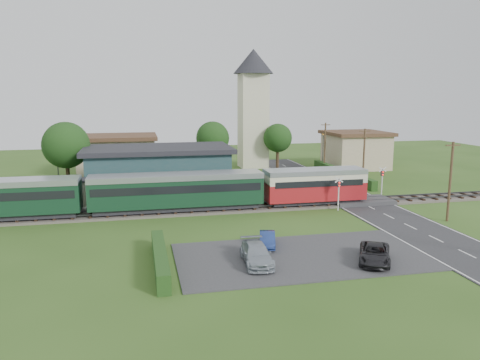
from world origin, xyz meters
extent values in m
plane|color=#2D4C19|center=(0.00, 0.00, 0.00)|extent=(120.00, 120.00, 0.00)
cube|color=#4C443D|center=(0.00, 2.00, 0.10)|extent=(76.00, 3.20, 0.20)
cube|color=#3F3F47|center=(0.00, 1.28, 0.42)|extent=(76.00, 0.08, 0.15)
cube|color=#3F3F47|center=(0.00, 2.72, 0.42)|extent=(76.00, 0.08, 0.15)
cube|color=#28282B|center=(10.00, 0.00, 0.03)|extent=(6.00, 70.00, 0.05)
cube|color=#333335|center=(-1.50, -12.00, 0.04)|extent=(17.00, 9.00, 0.08)
cube|color=#333335|center=(10.00, 2.00, 0.23)|extent=(6.20, 3.40, 0.45)
cube|color=gray|center=(-10.00, 5.20, 0.23)|extent=(30.00, 3.00, 0.45)
cube|color=beige|center=(-18.00, 5.20, 1.65)|extent=(2.00, 2.00, 2.40)
cube|color=#232328|center=(-18.00, 5.20, 2.93)|extent=(2.30, 2.30, 0.15)
cube|color=#1F4448|center=(-10.00, 11.00, 2.40)|extent=(15.00, 8.00, 4.80)
cube|color=#232328|center=(-10.00, 11.00, 5.05)|extent=(16.00, 9.00, 0.50)
cube|color=#232328|center=(-10.00, 7.06, 1.10)|extent=(1.20, 0.12, 2.20)
cube|color=black|center=(-15.00, 7.06, 2.40)|extent=(1.00, 0.12, 1.20)
cube|color=black|center=(-13.00, 7.06, 2.40)|extent=(1.00, 0.12, 1.20)
cube|color=black|center=(-7.00, 7.06, 2.40)|extent=(1.00, 0.12, 1.20)
cube|color=black|center=(-5.00, 7.06, 2.40)|extent=(1.00, 0.12, 1.20)
cube|color=#232328|center=(4.89, 2.00, 0.59)|extent=(9.00, 2.20, 0.50)
cube|color=#A2181D|center=(4.89, 2.00, 1.59)|extent=(10.00, 2.80, 1.80)
cube|color=beige|center=(4.89, 2.00, 2.84)|extent=(10.00, 2.82, 0.90)
cube|color=black|center=(4.89, 2.00, 2.49)|extent=(9.00, 2.88, 0.60)
cube|color=#AAAFB8|center=(4.89, 2.00, 3.49)|extent=(10.00, 2.90, 0.45)
cube|color=#232328|center=(-8.71, 2.00, 0.59)|extent=(15.20, 2.20, 0.50)
cube|color=#11321E|center=(-8.71, 2.00, 2.09)|extent=(16.00, 2.80, 2.60)
cube|color=black|center=(-8.71, 2.00, 2.49)|extent=(15.40, 2.86, 0.70)
cube|color=#AAAFB8|center=(-8.71, 2.00, 3.49)|extent=(16.00, 2.90, 0.50)
cube|color=beige|center=(5.00, 28.00, 7.00)|extent=(4.00, 4.00, 14.00)
cone|color=#232328|center=(5.00, 28.00, 15.80)|extent=(6.00, 6.00, 3.60)
cube|color=tan|center=(-15.00, 25.00, 2.50)|extent=(10.00, 8.00, 5.00)
cube|color=#472D1E|center=(-15.00, 25.00, 5.25)|extent=(10.80, 8.80, 0.50)
cube|color=tan|center=(20.00, 24.00, 2.50)|extent=(8.00, 8.00, 5.00)
cube|color=#472D1E|center=(20.00, 24.00, 5.25)|extent=(8.80, 8.80, 0.50)
cube|color=#193814|center=(-11.00, -12.00, 0.60)|extent=(0.80, 9.00, 1.20)
cube|color=#193814|center=(14.20, 16.00, 0.60)|extent=(0.80, 18.00, 1.20)
cube|color=#193814|center=(-10.00, 15.50, 0.65)|extent=(22.00, 0.80, 1.30)
cylinder|color=#332316|center=(-20.00, 14.00, 2.06)|extent=(0.44, 0.44, 4.12)
sphere|color=#143311|center=(-20.00, 14.00, 5.40)|extent=(5.20, 5.20, 5.20)
cylinder|color=#332316|center=(-2.00, 23.00, 1.93)|extent=(0.44, 0.44, 3.85)
sphere|color=#143311|center=(-2.00, 23.00, 5.04)|extent=(4.60, 4.60, 4.60)
cylinder|color=#332316|center=(8.00, 25.00, 1.79)|extent=(0.44, 0.44, 3.58)
sphere|color=#143311|center=(8.00, 25.00, 4.68)|extent=(4.20, 4.20, 4.20)
cylinder|color=#473321|center=(14.20, -6.00, 3.50)|extent=(0.22, 0.22, 7.00)
cube|color=#473321|center=(14.20, -6.00, 6.70)|extent=(1.40, 0.10, 0.10)
cylinder|color=#473321|center=(14.20, 10.00, 3.50)|extent=(0.22, 0.22, 7.00)
cube|color=#473321|center=(14.20, 10.00, 6.70)|extent=(1.40, 0.10, 0.10)
cylinder|color=#473321|center=(14.20, 22.00, 3.50)|extent=(0.22, 0.22, 7.00)
cube|color=#473321|center=(14.20, 22.00, 6.70)|extent=(1.40, 0.10, 0.10)
cylinder|color=silver|center=(6.40, -0.40, 1.50)|extent=(0.12, 0.12, 3.00)
cube|color=#232328|center=(6.40, -0.40, 2.60)|extent=(0.35, 0.18, 0.55)
sphere|color=#FF190C|center=(6.40, -0.52, 2.75)|extent=(0.14, 0.14, 0.14)
sphere|color=#FF190C|center=(6.40, -0.52, 2.45)|extent=(0.14, 0.14, 0.14)
cube|color=silver|center=(6.40, -0.40, 3.00)|extent=(0.84, 0.05, 0.55)
cube|color=silver|center=(6.40, -0.40, 3.00)|extent=(0.84, 0.05, 0.55)
cylinder|color=silver|center=(13.60, 4.40, 1.50)|extent=(0.12, 0.12, 3.00)
cube|color=#232328|center=(13.60, 4.40, 2.60)|extent=(0.35, 0.18, 0.55)
sphere|color=#FF190C|center=(13.60, 4.28, 2.75)|extent=(0.14, 0.14, 0.14)
sphere|color=#FF190C|center=(13.60, 4.28, 2.45)|extent=(0.14, 0.14, 0.14)
cube|color=silver|center=(13.60, 4.40, 3.00)|extent=(0.84, 0.05, 0.55)
cube|color=silver|center=(13.60, 4.40, 3.00)|extent=(0.84, 0.05, 0.55)
cylinder|color=#3F3F47|center=(-22.00, 20.00, 2.50)|extent=(0.14, 0.14, 5.00)
sphere|color=orange|center=(-22.00, 20.00, 5.00)|extent=(0.30, 0.30, 0.30)
cylinder|color=#3F3F47|center=(16.00, 27.00, 2.50)|extent=(0.14, 0.14, 5.00)
sphere|color=orange|center=(16.00, 27.00, 5.00)|extent=(0.30, 0.30, 0.30)
imported|color=navy|center=(10.23, 15.72, 0.73)|extent=(4.29, 2.85, 1.36)
imported|color=navy|center=(-3.18, -9.50, 0.60)|extent=(1.85, 3.33, 1.04)
imported|color=#9AA3AD|center=(-4.82, -12.76, 0.72)|extent=(2.09, 4.51, 1.28)
imported|color=black|center=(2.84, -14.19, 0.66)|extent=(3.67, 4.61, 1.17)
imported|color=gray|center=(-3.89, 5.22, 1.24)|extent=(0.64, 0.48, 1.58)
imported|color=gray|center=(-16.72, 4.49, 1.44)|extent=(1.04, 1.16, 1.97)
camera|label=1|loc=(-12.08, -40.98, 10.96)|focal=35.00mm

